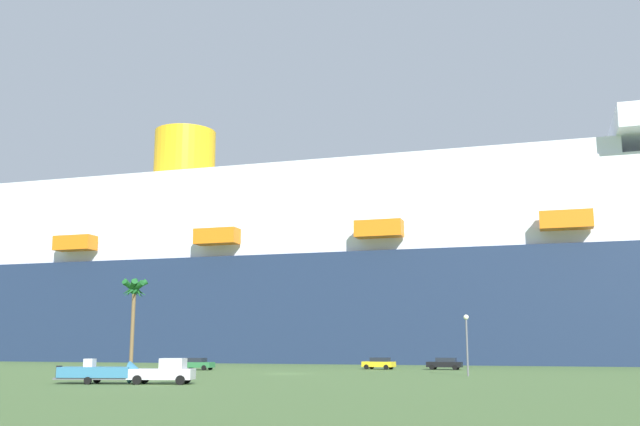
% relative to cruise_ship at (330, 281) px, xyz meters
% --- Properties ---
extents(ground_plane, '(600.00, 600.00, 0.00)m').
position_rel_cruise_ship_xyz_m(ground_plane, '(9.11, -26.69, -15.63)').
color(ground_plane, '#4C6B38').
extents(cruise_ship, '(256.35, 46.56, 54.77)m').
position_rel_cruise_ship_xyz_m(cruise_ship, '(0.00, 0.00, 0.00)').
color(cruise_ship, '#1E2D4C').
rests_on(cruise_ship, ground_plane).
extents(pickup_truck, '(5.87, 3.09, 2.20)m').
position_rel_cruise_ship_xyz_m(pickup_truck, '(5.42, -79.99, -14.59)').
color(pickup_truck, silver).
rests_on(pickup_truck, ground_plane).
extents(small_boat_on_trailer, '(8.76, 3.34, 2.15)m').
position_rel_cruise_ship_xyz_m(small_boat_on_trailer, '(0.23, -80.98, -14.68)').
color(small_boat_on_trailer, '#595960').
rests_on(small_boat_on_trailer, ground_plane).
extents(palm_tree, '(3.32, 3.27, 11.19)m').
position_rel_cruise_ship_xyz_m(palm_tree, '(-8.71, -60.65, -6.40)').
color(palm_tree, brown).
rests_on(palm_tree, ground_plane).
extents(street_lamp, '(0.56, 0.56, 6.56)m').
position_rel_cruise_ship_xyz_m(street_lamp, '(29.81, -57.39, -11.25)').
color(street_lamp, slate).
rests_on(street_lamp, ground_plane).
extents(parked_car_green_wagon, '(4.43, 2.22, 1.58)m').
position_rel_cruise_ship_xyz_m(parked_car_green_wagon, '(-5.94, -48.27, -14.80)').
color(parked_car_green_wagon, '#2D723F').
rests_on(parked_car_green_wagon, ground_plane).
extents(parked_car_yellow_taxi, '(4.58, 2.74, 1.58)m').
position_rel_cruise_ship_xyz_m(parked_car_yellow_taxi, '(16.83, -39.47, -14.80)').
color(parked_car_yellow_taxi, yellow).
rests_on(parked_car_yellow_taxi, ground_plane).
extents(parked_car_black_coupe, '(4.77, 2.35, 1.58)m').
position_rel_cruise_ship_xyz_m(parked_car_black_coupe, '(25.59, -38.65, -14.80)').
color(parked_car_black_coupe, black).
rests_on(parked_car_black_coupe, ground_plane).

